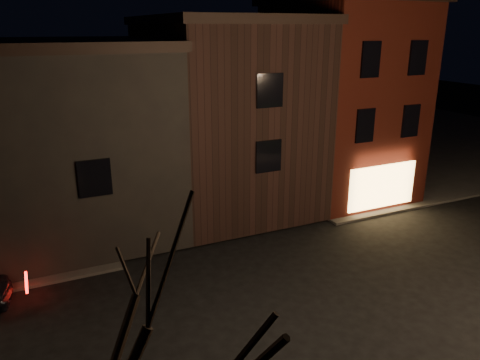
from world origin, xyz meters
name	(u,v)px	position (x,y,z in m)	size (l,w,h in m)	color
ground	(303,304)	(0.00, 0.00, 0.00)	(120.00, 120.00, 0.00)	black
sidewalk_far_right	(375,134)	(20.00, 20.00, 0.06)	(30.00, 30.00, 0.12)	#2D2B28
corner_building	(339,96)	(8.00, 9.47, 5.40)	(6.50, 8.50, 10.50)	#4E160E
row_building_a	(223,112)	(1.50, 10.50, 4.83)	(7.30, 10.30, 9.40)	black
row_building_b	(77,134)	(-5.75, 10.50, 4.33)	(7.80, 10.30, 8.40)	black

